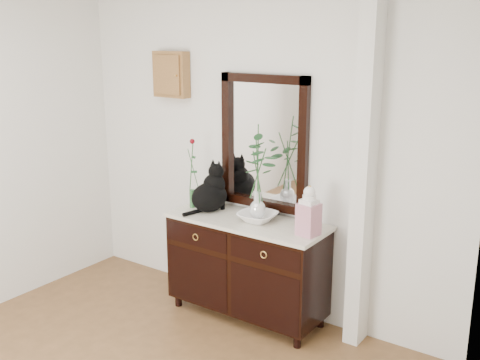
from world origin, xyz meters
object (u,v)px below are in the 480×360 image
Objects in this scene: sideboard at (247,263)px; ginger_jar at (309,210)px; lotus_bowl at (257,217)px; cat at (209,188)px.

ginger_jar reaches higher than sideboard.
ginger_jar is (0.48, -0.04, 0.15)m from lotus_bowl.
cat reaches higher than lotus_bowl.
lotus_bowl is 0.50m from ginger_jar.
lotus_bowl is (0.48, -0.00, -0.17)m from cat.
sideboard is 4.39× the size of lotus_bowl.
lotus_bowl reaches higher than sideboard.
sideboard is at bearing -173.99° from lotus_bowl.
cat is 1.34× the size of lotus_bowl.
lotus_bowl is at bearing 174.77° from ginger_jar.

